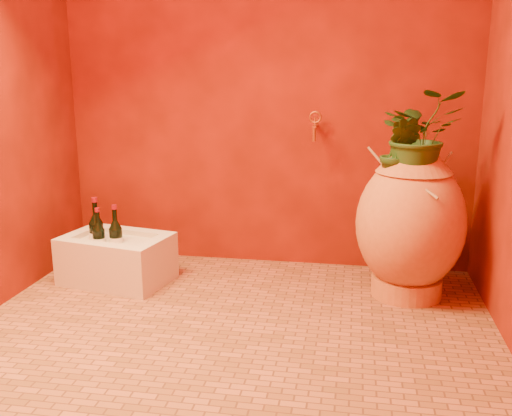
% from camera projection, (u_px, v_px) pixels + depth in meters
% --- Properties ---
extents(floor, '(2.50, 2.50, 0.00)m').
position_uv_depth(floor, '(232.00, 327.00, 2.73)').
color(floor, '#995132').
rests_on(floor, ground).
extents(wall_back, '(2.50, 0.02, 2.50)m').
position_uv_depth(wall_back, '(266.00, 61.00, 3.39)').
color(wall_back, '#500F04').
rests_on(wall_back, ground).
extents(amphora, '(0.65, 0.65, 0.82)m').
position_uv_depth(amphora, '(410.00, 223.00, 3.03)').
color(amphora, '#BB6E34').
rests_on(amphora, floor).
extents(stone_basin, '(0.65, 0.51, 0.28)m').
position_uv_depth(stone_basin, '(117.00, 260.00, 3.29)').
color(stone_basin, beige).
rests_on(stone_basin, floor).
extents(wine_bottle_a, '(0.08, 0.08, 0.31)m').
position_uv_depth(wine_bottle_a, '(116.00, 240.00, 3.23)').
color(wine_bottle_a, black).
rests_on(wine_bottle_a, stone_basin).
extents(wine_bottle_b, '(0.07, 0.07, 0.29)m').
position_uv_depth(wine_bottle_b, '(99.00, 240.00, 3.24)').
color(wine_bottle_b, black).
rests_on(wine_bottle_b, stone_basin).
extents(wine_bottle_c, '(0.08, 0.08, 0.34)m').
position_uv_depth(wine_bottle_c, '(97.00, 235.00, 3.29)').
color(wine_bottle_c, black).
rests_on(wine_bottle_c, stone_basin).
extents(wall_tap, '(0.07, 0.16, 0.17)m').
position_uv_depth(wall_tap, '(315.00, 125.00, 3.34)').
color(wall_tap, '#B57329').
rests_on(wall_tap, wall_back).
extents(plant_main, '(0.47, 0.43, 0.46)m').
position_uv_depth(plant_main, '(420.00, 135.00, 2.89)').
color(plant_main, '#1E4017').
rests_on(plant_main, amphora).
extents(plant_side, '(0.23, 0.21, 0.36)m').
position_uv_depth(plant_side, '(400.00, 152.00, 2.91)').
color(plant_side, '#1E4017').
rests_on(plant_side, amphora).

